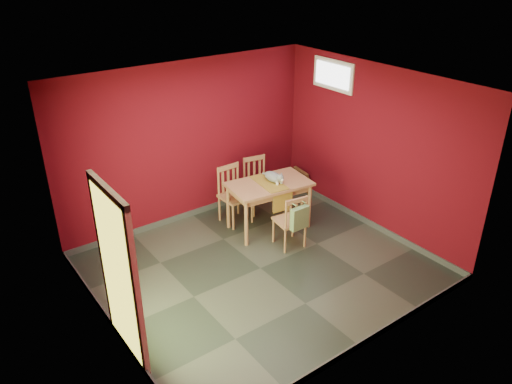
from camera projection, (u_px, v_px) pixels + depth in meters
ground at (260, 268)px, 7.34m from camera, size 4.50×4.50×0.00m
room_shell at (260, 265)px, 7.32m from camera, size 4.50×4.50×4.50m
doorway at (117, 271)px, 5.37m from camera, size 0.06×1.01×2.13m
window at (333, 75)px, 8.19m from camera, size 0.05×0.90×0.50m
outlet_plate at (265, 177)px, 9.49m from camera, size 0.08×0.02×0.12m
dining_table at (269, 189)px, 8.09m from camera, size 1.40×0.93×0.82m
table_runner at (274, 189)px, 7.98m from camera, size 0.43×0.76×0.37m
chair_far_left at (234, 194)px, 8.39m from camera, size 0.48×0.48×0.99m
chair_far_right at (258, 184)px, 8.78m from camera, size 0.52×0.52×0.96m
chair_near at (291, 220)px, 7.69m from camera, size 0.48×0.48×0.90m
tote_bag at (300, 218)px, 7.46m from camera, size 0.30×0.18×0.42m
cat at (273, 175)px, 8.06m from camera, size 0.32×0.47×0.21m
picture_frame at (302, 180)px, 9.54m from camera, size 0.21×0.46×0.45m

